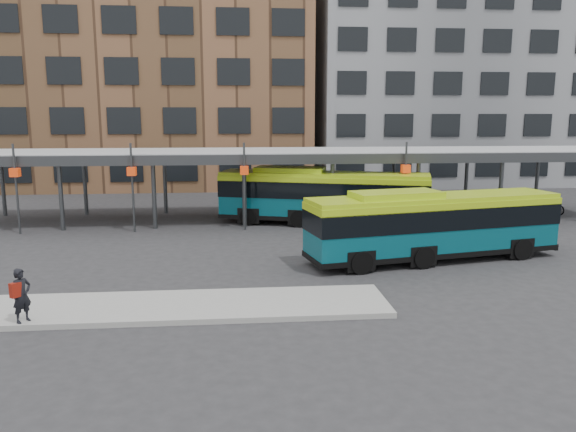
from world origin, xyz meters
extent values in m
plane|color=#28282B|center=(0.00, 0.00, 0.00)|extent=(120.00, 120.00, 0.00)
cube|color=gray|center=(-5.50, -3.00, 0.09)|extent=(14.00, 3.00, 0.18)
cube|color=#999B9E|center=(0.00, 13.00, 4.00)|extent=(40.00, 6.00, 0.35)
cube|color=#383A3D|center=(0.00, 10.00, 3.85)|extent=(40.00, 0.15, 0.55)
cylinder|color=#383A3D|center=(-18.00, 15.50, 1.90)|extent=(0.24, 0.24, 3.80)
cylinder|color=#383A3D|center=(-13.00, 10.50, 1.90)|extent=(0.24, 0.24, 3.80)
cylinder|color=#383A3D|center=(-13.00, 15.50, 1.90)|extent=(0.24, 0.24, 3.80)
cylinder|color=#383A3D|center=(-8.00, 10.50, 1.90)|extent=(0.24, 0.24, 3.80)
cylinder|color=#383A3D|center=(-8.00, 15.50, 1.90)|extent=(0.24, 0.24, 3.80)
cylinder|color=#383A3D|center=(-3.00, 10.50, 1.90)|extent=(0.24, 0.24, 3.80)
cylinder|color=#383A3D|center=(-3.00, 15.50, 1.90)|extent=(0.24, 0.24, 3.80)
cylinder|color=#383A3D|center=(2.00, 10.50, 1.90)|extent=(0.24, 0.24, 3.80)
cylinder|color=#383A3D|center=(2.00, 15.50, 1.90)|extent=(0.24, 0.24, 3.80)
cylinder|color=#383A3D|center=(7.00, 10.50, 1.90)|extent=(0.24, 0.24, 3.80)
cylinder|color=#383A3D|center=(7.00, 15.50, 1.90)|extent=(0.24, 0.24, 3.80)
cylinder|color=#383A3D|center=(12.00, 10.50, 1.90)|extent=(0.24, 0.24, 3.80)
cylinder|color=#383A3D|center=(12.00, 15.50, 1.90)|extent=(0.24, 0.24, 3.80)
cylinder|color=#383A3D|center=(17.00, 15.50, 1.90)|extent=(0.24, 0.24, 3.80)
cylinder|color=#383A3D|center=(-15.00, 9.70, 2.40)|extent=(0.12, 0.12, 4.80)
cube|color=red|center=(-15.00, 9.70, 3.30)|extent=(0.45, 0.45, 0.45)
cylinder|color=#383A3D|center=(-9.00, 9.70, 2.40)|extent=(0.12, 0.12, 4.80)
cube|color=red|center=(-9.00, 9.70, 3.30)|extent=(0.45, 0.45, 0.45)
cylinder|color=#383A3D|center=(-3.00, 9.70, 2.40)|extent=(0.12, 0.12, 4.80)
cube|color=red|center=(-3.00, 9.70, 3.30)|extent=(0.45, 0.45, 0.45)
cylinder|color=#383A3D|center=(6.00, 9.70, 2.40)|extent=(0.12, 0.12, 4.80)
cube|color=red|center=(6.00, 9.70, 3.30)|extent=(0.45, 0.45, 0.45)
cube|color=brown|center=(-10.00, 32.00, 11.00)|extent=(26.00, 14.00, 22.00)
cube|color=slate|center=(16.00, 32.00, 10.00)|extent=(24.00, 14.00, 20.00)
cube|color=#074956|center=(5.08, 2.40, 1.50)|extent=(11.48, 4.59, 2.34)
cube|color=black|center=(5.08, 2.40, 1.97)|extent=(11.53, 4.65, 0.89)
cube|color=#9CBD13|center=(5.08, 2.40, 2.76)|extent=(11.46, 4.50, 0.19)
cube|color=#9CBD13|center=(3.25, 2.01, 2.95)|extent=(4.01, 2.42, 0.33)
cube|color=black|center=(5.08, 2.40, 0.44)|extent=(11.54, 4.65, 0.22)
cylinder|color=black|center=(8.98, 2.04, 0.47)|extent=(0.97, 0.47, 0.94)
cylinder|color=black|center=(8.52, 4.28, 0.47)|extent=(0.97, 0.47, 0.94)
cylinder|color=black|center=(4.22, 1.05, 0.47)|extent=(0.97, 0.47, 0.94)
cylinder|color=black|center=(3.75, 3.28, 0.47)|extent=(0.97, 0.47, 0.94)
cylinder|color=black|center=(1.47, 0.47, 0.47)|extent=(0.97, 0.47, 0.94)
cylinder|color=black|center=(1.00, 2.71, 0.47)|extent=(0.97, 0.47, 0.94)
cube|color=#074956|center=(1.55, 10.86, 1.59)|extent=(12.09, 5.91, 2.48)
cube|color=black|center=(1.55, 10.86, 2.08)|extent=(12.15, 5.98, 0.94)
cube|color=#9CBD13|center=(1.55, 10.86, 2.92)|extent=(12.06, 5.81, 0.20)
cube|color=#9CBD13|center=(-0.34, 11.45, 3.12)|extent=(4.32, 2.88, 0.35)
cube|color=black|center=(1.55, 10.86, 0.47)|extent=(12.16, 5.98, 0.24)
cylinder|color=black|center=(4.98, 8.52, 0.50)|extent=(1.03, 0.58, 0.99)
cylinder|color=black|center=(5.70, 10.83, 0.50)|extent=(1.03, 0.58, 0.99)
cylinder|color=black|center=(0.06, 10.06, 0.50)|extent=(1.03, 0.58, 0.99)
cylinder|color=black|center=(0.78, 12.36, 0.50)|extent=(1.03, 0.58, 0.99)
cylinder|color=black|center=(-2.78, 10.94, 0.50)|extent=(1.03, 0.58, 0.99)
cylinder|color=black|center=(-2.06, 13.25, 0.50)|extent=(1.03, 0.58, 0.99)
imported|color=black|center=(-9.86, -4.20, 1.00)|extent=(0.68, 0.72, 1.65)
cube|color=maroon|center=(-9.97, -4.34, 1.22)|extent=(0.32, 0.35, 0.44)
imported|color=slate|center=(11.15, 12.15, 0.48)|extent=(1.95, 1.17, 0.97)
imported|color=slate|center=(11.85, 12.34, 0.52)|extent=(1.78, 0.90, 1.03)
imported|color=slate|center=(12.76, 11.80, 0.43)|extent=(1.68, 0.75, 0.85)
imported|color=slate|center=(12.99, 12.02, 0.46)|extent=(1.58, 0.65, 0.92)
imported|color=slate|center=(14.14, 12.09, 0.46)|extent=(1.85, 0.96, 0.93)
imported|color=slate|center=(14.00, 11.90, 0.47)|extent=(1.60, 0.65, 0.93)
imported|color=slate|center=(14.96, 12.31, 0.42)|extent=(1.69, 0.83, 0.85)
imported|color=slate|center=(16.29, 12.18, 0.50)|extent=(1.66, 0.47, 1.00)
camera|label=1|loc=(-3.45, -20.83, 6.31)|focal=35.00mm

